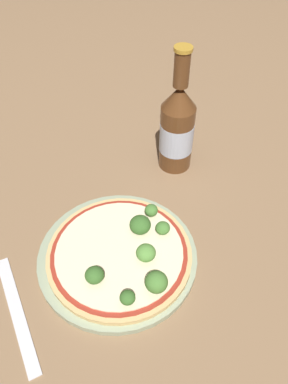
{
  "coord_description": "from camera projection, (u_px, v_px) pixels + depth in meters",
  "views": [
    {
      "loc": [
        -0.18,
        -0.29,
        0.52
      ],
      "look_at": [
        0.07,
        0.05,
        0.06
      ],
      "focal_mm": 35.0,
      "sensor_mm": 36.0,
      "label": 1
    }
  ],
  "objects": [
    {
      "name": "ground_plane",
      "position": [
        128.0,
        255.0,
        0.61
      ],
      "size": [
        3.0,
        3.0,
        0.0
      ],
      "primitive_type": "plane",
      "color": "#846647"
    },
    {
      "name": "plate",
      "position": [
        118.0,
        256.0,
        0.6
      ],
      "size": [
        0.25,
        0.25,
        0.01
      ],
      "color": "#93A384",
      "rests_on": "ground_plane"
    },
    {
      "name": "pizza",
      "position": [
        118.0,
        252.0,
        0.59
      ],
      "size": [
        0.23,
        0.23,
        0.01
      ],
      "color": "tan",
      "rests_on": "plate"
    },
    {
      "name": "broccoli_floret_0",
      "position": [
        156.0,
        282.0,
        0.53
      ],
      "size": [
        0.03,
        0.03,
        0.03
      ],
      "color": "#7A9E5B",
      "rests_on": "pizza"
    },
    {
      "name": "broccoli_floret_1",
      "position": [
        128.0,
        298.0,
        0.51
      ],
      "size": [
        0.02,
        0.02,
        0.03
      ],
      "color": "#7A9E5B",
      "rests_on": "pizza"
    },
    {
      "name": "broccoli_floret_2",
      "position": [
        140.0,
        225.0,
        0.6
      ],
      "size": [
        0.03,
        0.03,
        0.03
      ],
      "color": "#7A9E5B",
      "rests_on": "pizza"
    },
    {
      "name": "broccoli_floret_3",
      "position": [
        94.0,
        275.0,
        0.54
      ],
      "size": [
        0.03,
        0.03,
        0.03
      ],
      "color": "#7A9E5B",
      "rests_on": "pizza"
    },
    {
      "name": "broccoli_floret_4",
      "position": [
        151.0,
        210.0,
        0.62
      ],
      "size": [
        0.02,
        0.02,
        0.02
      ],
      "color": "#7A9E5B",
      "rests_on": "pizza"
    },
    {
      "name": "broccoli_floret_5",
      "position": [
        163.0,
        228.0,
        0.6
      ],
      "size": [
        0.02,
        0.02,
        0.02
      ],
      "color": "#7A9E5B",
      "rests_on": "pizza"
    },
    {
      "name": "broccoli_floret_6",
      "position": [
        146.0,
        253.0,
        0.56
      ],
      "size": [
        0.03,
        0.03,
        0.03
      ],
      "color": "#7A9E5B",
      "rests_on": "pizza"
    },
    {
      "name": "beer_bottle",
      "position": [
        177.0,
        128.0,
        0.69
      ],
      "size": [
        0.06,
        0.06,
        0.25
      ],
      "color": "#563319",
      "rests_on": "ground_plane"
    },
    {
      "name": "fork",
      "position": [
        17.0,
        312.0,
        0.54
      ],
      "size": [
        0.05,
        0.2,
        0.0
      ],
      "rotation": [
        0.0,
        0.0,
        1.39
      ],
      "color": "silver",
      "rests_on": "ground_plane"
    }
  ]
}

